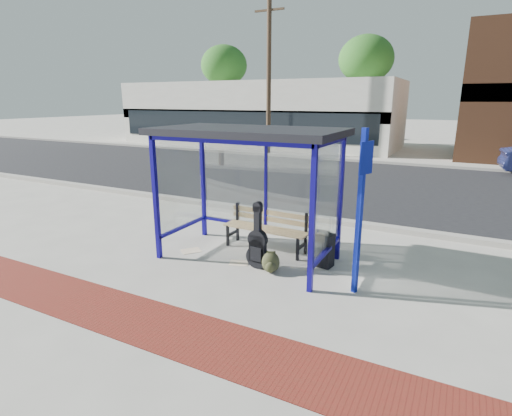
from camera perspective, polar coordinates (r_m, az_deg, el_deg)
The scene contains 19 objects.
ground at distance 7.60m, azimuth -1.14°, elevation -7.16°, with size 120.00×120.00×0.00m, color #B2ADA0.
brick_paver_strip at distance 5.69m, azimuth -14.19°, elevation -15.79°, with size 60.00×1.00×0.01m, color maroon.
curb_near at distance 10.08m, azimuth 6.72°, elevation -1.21°, with size 60.00×0.25×0.12m, color gray.
street_asphalt at distance 14.85m, azimuth 13.73°, elevation 3.55°, with size 60.00×10.00×0.00m, color black.
curb_far at distance 19.77m, azimuth 17.34°, elevation 6.28°, with size 60.00×0.25×0.12m, color gray.
far_sidewalk at distance 21.63m, azimuth 18.25°, elevation 6.78°, with size 60.00×4.00×0.01m, color #B2ADA0.
bus_shelter at distance 7.14m, azimuth -0.96°, elevation 8.60°, with size 3.30×1.80×2.42m.
storefront_white at distance 27.15m, azimuth 0.22°, elevation 13.32°, with size 18.00×6.04×4.00m.
tree_left at distance 33.19m, azimuth -4.59°, elevation 19.58°, with size 3.60×3.60×7.03m.
tree_mid at distance 29.00m, azimuth 15.46°, elevation 19.76°, with size 3.60×3.60×7.03m.
utility_pole_west at distance 21.73m, azimuth 1.84°, elevation 18.40°, with size 1.60×0.24×8.00m.
bench at distance 7.91m, azimuth 1.60°, elevation -2.66°, with size 1.76×0.50×0.82m.
guitar_bag at distance 7.03m, azimuth 0.24°, elevation -5.39°, with size 0.42×0.14×1.14m.
suitcase at distance 7.24m, azimuth 9.41°, elevation -5.89°, with size 0.42×0.31×0.68m.
backpack at distance 6.94m, azimuth 2.11°, elevation -7.84°, with size 0.37×0.35×0.37m.
sign_post at distance 6.04m, azimuth 14.72°, elevation 0.55°, with size 0.16×0.30×2.52m.
newspaper_a at distance 8.05m, azimuth -9.27°, elevation -6.04°, with size 0.37×0.29×0.01m, color white.
newspaper_b at distance 7.38m, azimuth -2.45°, elevation -7.85°, with size 0.35×0.28×0.01m, color white.
newspaper_c at distance 7.68m, azimuth 0.88°, elevation -6.90°, with size 0.42×0.33×0.01m, color white.
Camera 1 is at (3.36, -6.18, 2.89)m, focal length 28.00 mm.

